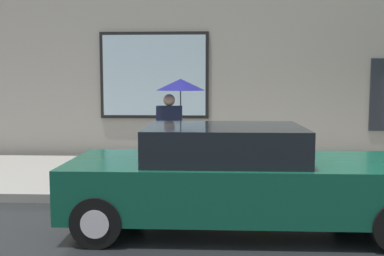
# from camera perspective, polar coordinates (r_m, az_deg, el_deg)

# --- Properties ---
(ground_plane) EXTENTS (60.00, 60.00, 0.00)m
(ground_plane) POSITION_cam_1_polar(r_m,az_deg,el_deg) (6.90, 13.71, -11.57)
(ground_plane) COLOR black
(sidewalk) EXTENTS (20.00, 4.00, 0.15)m
(sidewalk) POSITION_cam_1_polar(r_m,az_deg,el_deg) (9.75, 10.38, -5.92)
(sidewalk) COLOR gray
(sidewalk) RESTS_ON ground
(building_facade) EXTENTS (20.00, 0.67, 7.00)m
(building_facade) POSITION_cam_1_polar(r_m,az_deg,el_deg) (12.11, 9.01, 12.57)
(building_facade) COLOR #9E998E
(building_facade) RESTS_ON ground
(parked_car) EXTENTS (4.73, 1.94, 1.43)m
(parked_car) POSITION_cam_1_polar(r_m,az_deg,el_deg) (6.47, 5.66, -6.11)
(parked_car) COLOR #0F4C38
(parked_car) RESTS_ON ground
(fire_hydrant) EXTENTS (0.30, 0.44, 0.72)m
(fire_hydrant) POSITION_cam_1_polar(r_m,az_deg,el_deg) (8.17, 8.78, -5.15)
(fire_hydrant) COLOR yellow
(fire_hydrant) RESTS_ON sidewalk
(pedestrian_with_umbrella) EXTENTS (0.94, 0.94, 1.93)m
(pedestrian_with_umbrella) POSITION_cam_1_polar(r_m,az_deg,el_deg) (8.83, -1.91, 3.37)
(pedestrian_with_umbrella) COLOR black
(pedestrian_with_umbrella) RESTS_ON sidewalk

